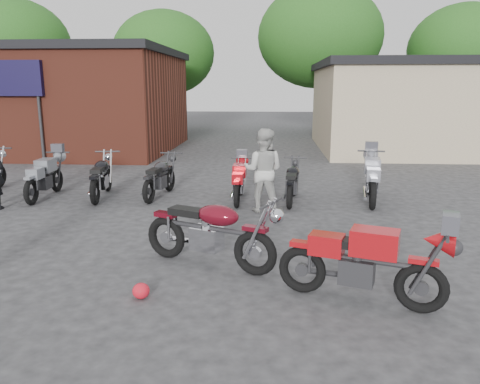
# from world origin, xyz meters

# --- Properties ---
(ground) EXTENTS (90.00, 90.00, 0.00)m
(ground) POSITION_xyz_m (0.00, 0.00, 0.00)
(ground) COLOR #2B2B2D
(brick_building) EXTENTS (12.00, 8.00, 4.00)m
(brick_building) POSITION_xyz_m (-9.00, 14.00, 2.00)
(brick_building) COLOR maroon
(brick_building) RESTS_ON ground
(stucco_building) EXTENTS (10.00, 8.00, 3.50)m
(stucco_building) POSITION_xyz_m (8.50, 15.00, 1.75)
(stucco_building) COLOR tan
(stucco_building) RESTS_ON ground
(tree_0) EXTENTS (6.56, 6.56, 8.20)m
(tree_0) POSITION_xyz_m (-14.00, 22.00, 4.10)
(tree_0) COLOR #1A4913
(tree_0) RESTS_ON ground
(tree_1) EXTENTS (5.92, 5.92, 7.40)m
(tree_1) POSITION_xyz_m (-5.00, 22.00, 3.70)
(tree_1) COLOR #1A4913
(tree_1) RESTS_ON ground
(tree_2) EXTENTS (7.04, 7.04, 8.80)m
(tree_2) POSITION_xyz_m (4.00, 22.00, 4.40)
(tree_2) COLOR #1A4913
(tree_2) RESTS_ON ground
(tree_3) EXTENTS (6.08, 6.08, 7.60)m
(tree_3) POSITION_xyz_m (12.00, 22.00, 3.80)
(tree_3) COLOR #1A4913
(tree_3) RESTS_ON ground
(vintage_motorcycle) EXTENTS (2.31, 1.54, 1.28)m
(vintage_motorcycle) POSITION_xyz_m (0.46, 0.78, 0.64)
(vintage_motorcycle) COLOR #5A0B17
(vintage_motorcycle) RESTS_ON ground
(sportbike) EXTENTS (2.19, 1.33, 1.21)m
(sportbike) POSITION_xyz_m (2.56, -0.33, 0.60)
(sportbike) COLOR red
(sportbike) RESTS_ON ground
(helmet) EXTENTS (0.30, 0.30, 0.21)m
(helmet) POSITION_xyz_m (-0.32, -0.40, 0.11)
(helmet) COLOR red
(helmet) RESTS_ON ground
(person_light) EXTENTS (1.02, 0.86, 1.85)m
(person_light) POSITION_xyz_m (1.20, 4.13, 0.93)
(person_light) COLOR #B9B9B4
(person_light) RESTS_ON ground
(row_bike_1) EXTENTS (0.73, 2.01, 1.15)m
(row_bike_1) POSITION_xyz_m (-4.27, 5.06, 0.58)
(row_bike_1) COLOR gray
(row_bike_1) RESTS_ON ground
(row_bike_2) EXTENTS (0.94, 2.09, 1.17)m
(row_bike_2) POSITION_xyz_m (-2.87, 5.18, 0.59)
(row_bike_2) COLOR black
(row_bike_2) RESTS_ON ground
(row_bike_3) EXTENTS (0.90, 2.01, 1.12)m
(row_bike_3) POSITION_xyz_m (-1.42, 5.35, 0.56)
(row_bike_3) COLOR #232325
(row_bike_3) RESTS_ON ground
(row_bike_4) EXTENTS (0.63, 1.83, 1.06)m
(row_bike_4) POSITION_xyz_m (0.60, 5.07, 0.53)
(row_bike_4) COLOR red
(row_bike_4) RESTS_ON ground
(row_bike_5) EXTENTS (0.83, 1.92, 1.08)m
(row_bike_5) POSITION_xyz_m (1.88, 5.05, 0.54)
(row_bike_5) COLOR black
(row_bike_5) RESTS_ON ground
(row_bike_6) EXTENTS (1.03, 2.23, 1.24)m
(row_bike_6) POSITION_xyz_m (3.79, 5.23, 0.62)
(row_bike_6) COLOR gray
(row_bike_6) RESTS_ON ground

